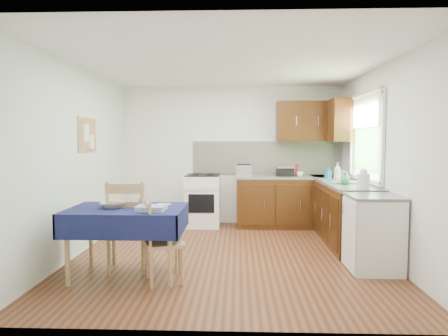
{
  "coord_description": "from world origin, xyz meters",
  "views": [
    {
      "loc": [
        0.12,
        -5.18,
        1.52
      ],
      "look_at": [
        -0.07,
        0.25,
        1.14
      ],
      "focal_mm": 32.0,
      "sensor_mm": 36.0,
      "label": 1
    }
  ],
  "objects_px": {
    "chair_near": "(160,239)",
    "toaster": "(244,170)",
    "chair_far": "(127,223)",
    "dish_rack": "(345,181)",
    "dining_table": "(127,217)",
    "kettle": "(363,180)",
    "sandwich_press": "(285,171)"
  },
  "relations": [
    {
      "from": "chair_near",
      "to": "toaster",
      "type": "height_order",
      "value": "toaster"
    },
    {
      "from": "chair_far",
      "to": "dish_rack",
      "type": "relative_size",
      "value": 2.81
    },
    {
      "from": "chair_near",
      "to": "dish_rack",
      "type": "xyz_separation_m",
      "value": [
        2.38,
        1.68,
        0.45
      ]
    },
    {
      "from": "dining_table",
      "to": "chair_far",
      "type": "distance_m",
      "value": 0.2
    },
    {
      "from": "chair_near",
      "to": "kettle",
      "type": "relative_size",
      "value": 3.32
    },
    {
      "from": "toaster",
      "to": "dish_rack",
      "type": "bearing_deg",
      "value": -53.13
    },
    {
      "from": "dish_rack",
      "to": "dining_table",
      "type": "bearing_deg",
      "value": -129.49
    },
    {
      "from": "toaster",
      "to": "kettle",
      "type": "xyz_separation_m",
      "value": [
        1.49,
        -1.83,
        0.02
      ]
    },
    {
      "from": "toaster",
      "to": "kettle",
      "type": "distance_m",
      "value": 2.36
    },
    {
      "from": "chair_far",
      "to": "toaster",
      "type": "xyz_separation_m",
      "value": [
        1.38,
        2.39,
        0.44
      ]
    },
    {
      "from": "sandwich_press",
      "to": "kettle",
      "type": "xyz_separation_m",
      "value": [
        0.77,
        -1.85,
        0.03
      ]
    },
    {
      "from": "sandwich_press",
      "to": "kettle",
      "type": "bearing_deg",
      "value": -80.18
    },
    {
      "from": "kettle",
      "to": "dish_rack",
      "type": "bearing_deg",
      "value": 91.94
    },
    {
      "from": "dining_table",
      "to": "dish_rack",
      "type": "distance_m",
      "value": 3.17
    },
    {
      "from": "chair_far",
      "to": "sandwich_press",
      "type": "height_order",
      "value": "sandwich_press"
    },
    {
      "from": "sandwich_press",
      "to": "dish_rack",
      "type": "bearing_deg",
      "value": -68.71
    },
    {
      "from": "chair_far",
      "to": "dining_table",
      "type": "bearing_deg",
      "value": 96.81
    },
    {
      "from": "chair_far",
      "to": "dish_rack",
      "type": "xyz_separation_m",
      "value": [
        2.84,
        1.31,
        0.36
      ]
    },
    {
      "from": "chair_far",
      "to": "sandwich_press",
      "type": "distance_m",
      "value": 3.23
    },
    {
      "from": "chair_far",
      "to": "kettle",
      "type": "height_order",
      "value": "kettle"
    },
    {
      "from": "sandwich_press",
      "to": "dish_rack",
      "type": "height_order",
      "value": "dish_rack"
    },
    {
      "from": "kettle",
      "to": "dining_table",
      "type": "bearing_deg",
      "value": -165.45
    },
    {
      "from": "chair_near",
      "to": "sandwich_press",
      "type": "distance_m",
      "value": 3.27
    },
    {
      "from": "dish_rack",
      "to": "kettle",
      "type": "bearing_deg",
      "value": -65.48
    },
    {
      "from": "chair_near",
      "to": "dining_table",
      "type": "bearing_deg",
      "value": 45.24
    },
    {
      "from": "dining_table",
      "to": "sandwich_press",
      "type": "xyz_separation_m",
      "value": [
        2.05,
        2.59,
        0.32
      ]
    },
    {
      "from": "dish_rack",
      "to": "chair_far",
      "type": "bearing_deg",
      "value": -132.62
    },
    {
      "from": "dining_table",
      "to": "toaster",
      "type": "xyz_separation_m",
      "value": [
        1.34,
        2.56,
        0.33
      ]
    },
    {
      "from": "sandwich_press",
      "to": "kettle",
      "type": "distance_m",
      "value": 2.01
    },
    {
      "from": "chair_far",
      "to": "kettle",
      "type": "xyz_separation_m",
      "value": [
        2.87,
        0.56,
        0.46
      ]
    },
    {
      "from": "chair_far",
      "to": "toaster",
      "type": "height_order",
      "value": "toaster"
    },
    {
      "from": "chair_far",
      "to": "dish_rack",
      "type": "distance_m",
      "value": 3.15
    }
  ]
}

